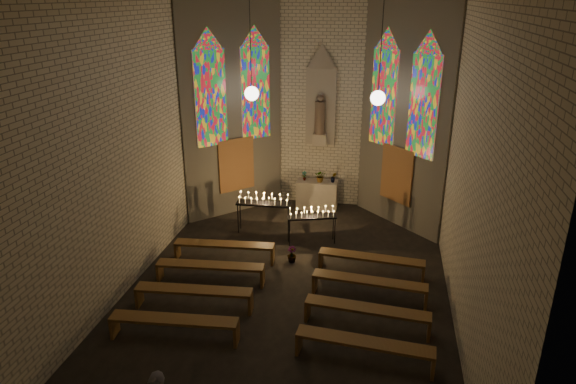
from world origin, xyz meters
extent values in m
plane|color=black|center=(0.00, 0.00, 0.00)|extent=(12.00, 12.00, 0.00)
cube|color=beige|center=(0.00, 6.00, 3.50)|extent=(8.00, 0.02, 7.00)
cube|color=beige|center=(0.00, -6.00, 3.50)|extent=(8.00, 0.02, 7.00)
cube|color=beige|center=(-4.00, 0.00, 3.50)|extent=(0.02, 12.00, 7.00)
cube|color=beige|center=(4.00, 0.00, 3.50)|extent=(0.02, 12.00, 7.00)
cube|color=beige|center=(-2.75, 4.75, 3.50)|extent=(2.72, 2.72, 7.00)
cube|color=beige|center=(2.75, 4.75, 3.50)|extent=(2.72, 2.72, 7.00)
cube|color=#4C3F8C|center=(-3.21, 4.06, 4.00)|extent=(0.78, 0.78, 3.00)
cube|color=#4C3F8C|center=(-2.06, 5.21, 4.00)|extent=(0.78, 0.78, 3.00)
cube|color=#4C3F8C|center=(2.06, 5.21, 4.00)|extent=(0.78, 0.78, 3.00)
cube|color=#4C3F8C|center=(3.21, 4.06, 4.00)|extent=(0.78, 0.78, 3.00)
cube|color=brown|center=(-2.63, 4.63, 1.70)|extent=(0.95, 0.95, 1.80)
cube|color=brown|center=(2.63, 4.63, 1.70)|extent=(0.95, 0.95, 1.80)
cube|color=gray|center=(0.00, 5.92, 3.50)|extent=(1.00, 0.12, 2.60)
cone|color=gray|center=(0.00, 5.92, 5.15)|extent=(1.00, 1.00, 0.80)
cube|color=#ADA08D|center=(0.00, 5.78, 2.40)|extent=(0.45, 0.30, 0.40)
cylinder|color=brown|center=(0.00, 5.78, 3.15)|extent=(0.36, 0.36, 1.10)
sphere|color=brown|center=(0.00, 5.78, 3.80)|extent=(0.26, 0.26, 0.26)
sphere|color=white|center=(-1.90, 4.10, 4.20)|extent=(0.44, 0.44, 0.44)
cylinder|color=black|center=(-1.90, 4.10, 5.60)|extent=(0.02, 0.02, 2.80)
sphere|color=white|center=(1.90, 4.10, 4.20)|extent=(0.44, 0.44, 0.44)
cylinder|color=black|center=(1.90, 4.10, 5.60)|extent=(0.02, 0.02, 2.80)
cube|color=#ADA08D|center=(0.00, 5.45, 0.50)|extent=(1.40, 0.60, 1.00)
imported|color=#4C723F|center=(-0.46, 5.46, 1.17)|extent=(0.18, 0.13, 0.33)
imported|color=#4C723F|center=(0.11, 5.41, 1.21)|extent=(0.42, 0.38, 0.43)
imported|color=#4C723F|center=(0.55, 5.45, 1.18)|extent=(0.23, 0.20, 0.35)
imported|color=#4C723F|center=(-0.17, 1.49, 0.22)|extent=(0.27, 0.27, 0.45)
cube|color=black|center=(-1.37, 3.19, 0.97)|extent=(1.71, 0.48, 0.05)
cylinder|color=black|center=(-2.15, 3.00, 0.48)|extent=(0.03, 0.03, 0.95)
cylinder|color=black|center=(-0.57, 3.07, 0.48)|extent=(0.03, 0.03, 0.95)
cylinder|color=black|center=(-2.17, 3.32, 0.48)|extent=(0.03, 0.03, 0.95)
cylinder|color=black|center=(-0.58, 3.39, 0.48)|extent=(0.03, 0.03, 0.95)
cube|color=black|center=(0.20, 2.76, 0.84)|extent=(1.50, 0.76, 0.05)
cylinder|color=black|center=(-0.41, 2.42, 0.41)|extent=(0.03, 0.03, 0.83)
cylinder|color=black|center=(0.90, 2.83, 0.41)|extent=(0.03, 0.03, 0.83)
cylinder|color=black|center=(-0.49, 2.69, 0.41)|extent=(0.03, 0.03, 0.83)
cylinder|color=black|center=(0.82, 3.09, 0.41)|extent=(0.03, 0.03, 0.83)
cube|color=brown|center=(-2.04, 1.20, 0.50)|extent=(2.82, 0.62, 0.07)
cube|color=brown|center=(-3.40, 1.09, 0.25)|extent=(0.10, 0.40, 0.50)
cube|color=brown|center=(-0.68, 1.31, 0.25)|extent=(0.10, 0.40, 0.50)
cube|color=brown|center=(2.04, 1.20, 0.50)|extent=(2.82, 0.62, 0.07)
cube|color=brown|center=(0.68, 1.31, 0.25)|extent=(0.10, 0.40, 0.50)
cube|color=brown|center=(3.40, 1.09, 0.25)|extent=(0.10, 0.40, 0.50)
cube|color=brown|center=(-2.04, 0.00, 0.50)|extent=(2.82, 0.62, 0.07)
cube|color=brown|center=(-3.40, -0.11, 0.25)|extent=(0.10, 0.40, 0.50)
cube|color=brown|center=(-0.68, 0.11, 0.25)|extent=(0.10, 0.40, 0.50)
cube|color=brown|center=(2.04, 0.00, 0.50)|extent=(2.82, 0.62, 0.07)
cube|color=brown|center=(0.68, 0.11, 0.25)|extent=(0.10, 0.40, 0.50)
cube|color=brown|center=(3.40, -0.11, 0.25)|extent=(0.10, 0.40, 0.50)
cube|color=brown|center=(-2.04, -1.20, 0.50)|extent=(2.82, 0.62, 0.07)
cube|color=brown|center=(-3.40, -1.31, 0.25)|extent=(0.10, 0.40, 0.50)
cube|color=brown|center=(-0.68, -1.09, 0.25)|extent=(0.10, 0.40, 0.50)
cube|color=brown|center=(2.04, -1.20, 0.50)|extent=(2.82, 0.62, 0.07)
cube|color=brown|center=(0.68, -1.09, 0.25)|extent=(0.10, 0.40, 0.50)
cube|color=brown|center=(3.40, -1.31, 0.25)|extent=(0.10, 0.40, 0.50)
cube|color=brown|center=(-2.04, -2.40, 0.50)|extent=(2.82, 0.62, 0.07)
cube|color=brown|center=(-3.40, -2.51, 0.25)|extent=(0.10, 0.40, 0.50)
cube|color=brown|center=(-0.68, -2.29, 0.25)|extent=(0.10, 0.40, 0.50)
cube|color=brown|center=(2.04, -2.40, 0.50)|extent=(2.82, 0.62, 0.07)
cube|color=brown|center=(0.68, -2.29, 0.25)|extent=(0.10, 0.40, 0.50)
cube|color=brown|center=(3.40, -2.51, 0.25)|extent=(0.10, 0.40, 0.50)
camera|label=1|loc=(2.12, -11.06, 7.07)|focal=32.00mm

